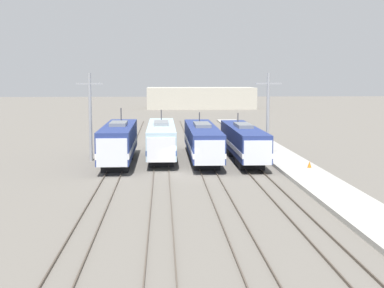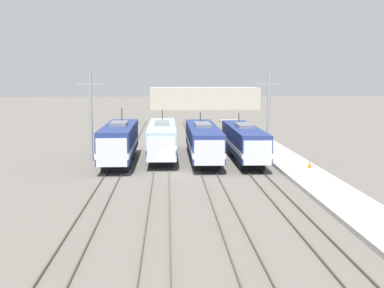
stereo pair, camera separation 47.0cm
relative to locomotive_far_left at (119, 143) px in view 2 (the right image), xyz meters
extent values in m
plane|color=#666059|center=(6.65, -6.13, -2.24)|extent=(400.00, 400.00, 0.00)
cube|color=#4C4238|center=(-0.72, -6.13, -2.17)|extent=(0.07, 120.00, 0.15)
cube|color=#4C4238|center=(0.72, -6.13, -2.17)|extent=(0.07, 120.00, 0.15)
cube|color=#4C4238|center=(3.71, -6.13, -2.17)|extent=(0.07, 120.00, 0.15)
cube|color=#4C4238|center=(5.15, -6.13, -2.17)|extent=(0.07, 120.00, 0.15)
cube|color=#4C4238|center=(8.14, -6.13, -2.17)|extent=(0.07, 120.00, 0.15)
cube|color=#4C4238|center=(9.58, -6.13, -2.17)|extent=(0.07, 120.00, 0.15)
cube|color=#4C4238|center=(12.57, -6.13, -2.17)|extent=(0.07, 120.00, 0.15)
cube|color=#4C4238|center=(14.01, -6.13, -2.17)|extent=(0.07, 120.00, 0.15)
cube|color=black|center=(0.00, -3.54, -1.77)|extent=(2.58, 3.52, 0.95)
cube|color=black|center=(0.00, 4.46, -1.77)|extent=(2.58, 3.52, 0.95)
cube|color=navy|center=(0.00, 0.46, 0.24)|extent=(3.04, 16.00, 3.06)
cube|color=silver|center=(0.00, 0.46, -0.37)|extent=(3.08, 16.04, 0.55)
cube|color=silver|center=(0.00, -6.74, 0.01)|extent=(2.79, 1.81, 2.60)
cube|color=black|center=(0.00, -7.56, 0.58)|extent=(2.37, 0.08, 0.73)
cube|color=slate|center=(0.00, 0.46, 1.95)|extent=(1.67, 4.00, 0.35)
cylinder|color=#38383D|center=(0.00, 3.98, 2.57)|extent=(0.12, 0.12, 1.59)
cube|color=#232326|center=(4.43, -0.42, -1.77)|extent=(2.51, 4.07, 0.95)
cube|color=#232326|center=(4.43, 8.82, -1.77)|extent=(2.51, 4.07, 0.95)
cube|color=#9EBCCC|center=(4.43, 4.20, 0.10)|extent=(2.95, 18.48, 2.78)
cube|color=navy|center=(4.43, 4.20, -0.46)|extent=(2.99, 18.52, 0.50)
cube|color=silver|center=(4.43, -4.18, -0.11)|extent=(2.72, 1.93, 2.37)
cube|color=black|center=(4.43, -5.06, 0.41)|extent=(2.31, 0.08, 0.66)
cube|color=gray|center=(4.43, 4.20, 1.67)|extent=(1.62, 4.62, 0.35)
cylinder|color=#38383D|center=(4.43, 8.27, 2.20)|extent=(0.12, 0.12, 1.42)
cube|color=black|center=(8.86, -2.43, -1.77)|extent=(2.58, 4.18, 0.95)
cube|color=black|center=(8.86, 7.07, -1.77)|extent=(2.58, 4.18, 0.95)
cube|color=navy|center=(8.86, 2.32, 0.08)|extent=(3.04, 18.99, 2.75)
cube|color=silver|center=(8.86, 2.32, -0.47)|extent=(3.08, 19.03, 0.49)
cube|color=silver|center=(8.86, -6.38, -0.12)|extent=(2.80, 1.79, 2.33)
cube|color=black|center=(8.86, -7.19, 0.39)|extent=(2.38, 0.08, 0.65)
cube|color=slate|center=(8.86, 2.32, 1.63)|extent=(1.67, 4.75, 0.35)
cylinder|color=#38383D|center=(8.86, 6.50, 2.07)|extent=(0.12, 0.12, 1.24)
cube|color=black|center=(13.29, -2.65, -1.77)|extent=(2.41, 4.03, 0.95)
cube|color=black|center=(13.29, 6.52, -1.77)|extent=(2.41, 4.03, 0.95)
cube|color=navy|center=(13.29, 1.93, 0.06)|extent=(2.83, 18.33, 2.69)
cube|color=silver|center=(13.29, 1.93, -0.48)|extent=(2.87, 18.37, 0.48)
cube|color=silver|center=(13.29, -6.26, -0.15)|extent=(2.61, 2.14, 2.29)
cube|color=black|center=(13.29, -7.25, 0.36)|extent=(2.22, 0.08, 0.64)
cube|color=slate|center=(13.29, 1.93, 1.58)|extent=(1.56, 4.58, 0.35)
cylinder|color=#38383D|center=(13.29, 5.97, 2.02)|extent=(0.12, 0.12, 1.24)
cylinder|color=gray|center=(-3.16, 2.28, 2.47)|extent=(0.34, 0.34, 9.43)
cube|color=gray|center=(-3.16, 2.28, 6.05)|extent=(2.87, 0.16, 0.16)
cylinder|color=gray|center=(16.06, 2.28, 2.47)|extent=(0.34, 0.34, 9.43)
cube|color=gray|center=(16.06, 2.28, 6.05)|extent=(2.87, 0.16, 0.16)
cube|color=#A8A59E|center=(17.70, -6.13, -2.06)|extent=(4.00, 120.00, 0.35)
cone|color=orange|center=(18.65, -5.38, -1.58)|extent=(0.39, 0.39, 0.62)
cube|color=#B2AD9E|center=(15.61, 99.28, 0.78)|extent=(30.74, 13.32, 6.03)
camera|label=1|loc=(4.58, -55.29, 6.74)|focal=50.00mm
camera|label=2|loc=(5.05, -55.32, 6.74)|focal=50.00mm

